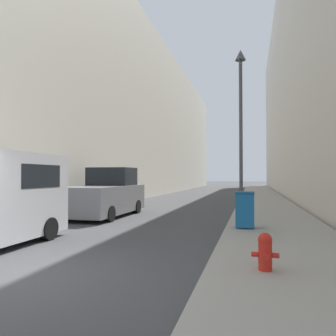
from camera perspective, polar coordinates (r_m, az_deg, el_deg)
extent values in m
plane|color=#424244|center=(6.72, -26.09, -16.92)|extent=(200.00, 200.00, 0.00)
cube|color=#9E998E|center=(23.02, 16.43, -5.62)|extent=(3.30, 60.00, 0.15)
cube|color=beige|center=(34.48, -10.19, 8.04)|extent=(12.00, 60.00, 14.85)
cylinder|color=red|center=(6.21, 16.56, -14.51)|extent=(0.23, 0.23, 0.49)
sphere|color=red|center=(6.15, 16.55, -11.89)|extent=(0.25, 0.25, 0.25)
cylinder|color=red|center=(6.13, 16.54, -11.21)|extent=(0.07, 0.07, 0.05)
cylinder|color=red|center=(6.03, 16.63, -14.67)|extent=(0.11, 0.12, 0.11)
cylinder|color=red|center=(6.20, 14.87, -14.31)|extent=(0.12, 0.09, 0.09)
cylinder|color=red|center=(6.21, 18.25, -14.26)|extent=(0.12, 0.09, 0.09)
cube|color=#19609E|center=(10.83, 13.26, -7.21)|extent=(0.57, 0.64, 1.04)
cube|color=navy|center=(10.78, 13.24, -4.25)|extent=(0.59, 0.66, 0.08)
cylinder|color=black|center=(11.16, 12.03, -9.48)|extent=(0.05, 0.16, 0.16)
cylinder|color=black|center=(11.15, 14.56, -9.47)|extent=(0.05, 0.16, 0.16)
cylinder|color=#4C4C51|center=(13.83, 12.64, -7.70)|extent=(0.27, 0.27, 0.25)
cylinder|color=#4C4C51|center=(13.83, 12.58, 5.14)|extent=(0.14, 0.14, 6.44)
cone|color=#4C4C51|center=(14.62, 12.50, 18.65)|extent=(0.44, 0.44, 0.44)
cube|color=black|center=(10.05, -25.28, -1.29)|extent=(1.83, 1.66, 0.63)
cylinder|color=black|center=(9.98, -20.12, -9.90)|extent=(0.24, 0.64, 0.64)
cube|color=slate|center=(14.96, -11.10, -5.33)|extent=(2.12, 5.04, 1.19)
cube|color=black|center=(15.73, -9.70, -1.46)|extent=(1.95, 1.61, 0.83)
cylinder|color=black|center=(16.83, -11.87, -6.42)|extent=(0.24, 0.64, 0.64)
cylinder|color=black|center=(16.06, -5.47, -6.69)|extent=(0.24, 0.64, 0.64)
cylinder|color=black|center=(14.11, -17.53, -7.38)|extent=(0.24, 0.64, 0.64)
cylinder|color=black|center=(13.18, -10.13, -7.85)|extent=(0.24, 0.64, 0.64)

